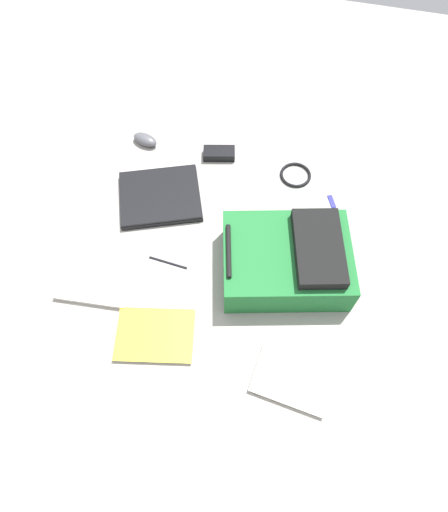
% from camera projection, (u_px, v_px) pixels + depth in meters
% --- Properties ---
extents(ground_plane, '(3.30, 3.30, 0.00)m').
position_uv_depth(ground_plane, '(214.00, 255.00, 1.66)').
color(ground_plane, gray).
extents(backpack, '(0.42, 0.50, 0.18)m').
position_uv_depth(backpack, '(288.00, 260.00, 1.56)').
color(backpack, '#1E662D').
rests_on(backpack, ground_plane).
extents(laptop, '(0.35, 0.38, 0.03)m').
position_uv_depth(laptop, '(160.00, 196.00, 1.77)').
color(laptop, black).
rests_on(laptop, ground_plane).
extents(book_red, '(0.18, 0.27, 0.02)m').
position_uv_depth(book_red, '(96.00, 283.00, 1.59)').
color(book_red, silver).
rests_on(book_red, ground_plane).
extents(book_comic, '(0.19, 0.26, 0.02)m').
position_uv_depth(book_comic, '(293.00, 379.00, 1.43)').
color(book_comic, silver).
rests_on(book_comic, ground_plane).
extents(book_manual, '(0.23, 0.29, 0.02)m').
position_uv_depth(book_manual, '(155.00, 335.00, 1.50)').
color(book_manual, silver).
rests_on(book_manual, ground_plane).
extents(computer_mouse, '(0.08, 0.12, 0.04)m').
position_uv_depth(computer_mouse, '(145.00, 140.00, 1.90)').
color(computer_mouse, '#4C4C51').
rests_on(computer_mouse, ground_plane).
extents(cable_coil, '(0.13, 0.13, 0.01)m').
position_uv_depth(cable_coil, '(296.00, 175.00, 1.83)').
color(cable_coil, black).
rests_on(cable_coil, ground_plane).
extents(power_brick, '(0.09, 0.14, 0.04)m').
position_uv_depth(power_brick, '(219.00, 153.00, 1.87)').
color(power_brick, black).
rests_on(power_brick, ground_plane).
extents(pen_black, '(0.02, 0.15, 0.01)m').
position_uv_depth(pen_black, '(168.00, 262.00, 1.64)').
color(pen_black, black).
rests_on(pen_black, ground_plane).
extents(usb_stick, '(0.06, 0.04, 0.01)m').
position_uv_depth(usb_stick, '(332.00, 201.00, 1.77)').
color(usb_stick, '#191999').
rests_on(usb_stick, ground_plane).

